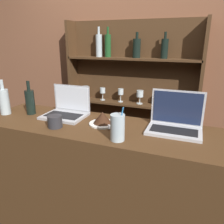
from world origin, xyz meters
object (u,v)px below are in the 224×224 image
at_px(laptop_near, 67,110).
at_px(wine_bottle_dark, 30,102).
at_px(cake_plate, 102,119).
at_px(wine_bottle_clear, 4,101).
at_px(coffee_cup, 55,121).
at_px(laptop_far, 175,122).
at_px(water_glass, 118,127).

height_order(laptop_near, wine_bottle_dark, wine_bottle_dark).
bearing_deg(wine_bottle_dark, cake_plate, -0.74).
relative_size(wine_bottle_clear, wine_bottle_dark, 1.03).
bearing_deg(wine_bottle_clear, wine_bottle_dark, 21.24).
bearing_deg(wine_bottle_dark, coffee_cup, -26.35).
height_order(laptop_far, water_glass, laptop_far).
bearing_deg(coffee_cup, laptop_far, 17.15).
bearing_deg(laptop_far, water_glass, -137.74).
relative_size(laptop_far, coffee_cup, 3.46).
bearing_deg(wine_bottle_dark, water_glass, -14.49).
xyz_separation_m(wine_bottle_dark, coffee_cup, (0.34, -0.17, -0.06)).
xyz_separation_m(cake_plate, wine_bottle_dark, (-0.61, 0.01, 0.06)).
bearing_deg(laptop_far, coffee_cup, -162.85).
height_order(cake_plate, wine_bottle_dark, wine_bottle_dark).
height_order(laptop_far, cake_plate, laptop_far).
relative_size(cake_plate, wine_bottle_dark, 0.71).
bearing_deg(laptop_far, cake_plate, -171.63).
xyz_separation_m(wine_bottle_clear, coffee_cup, (0.52, -0.10, -0.06)).
height_order(water_glass, wine_bottle_dark, wine_bottle_dark).
bearing_deg(wine_bottle_dark, wine_bottle_clear, -158.76).
xyz_separation_m(laptop_near, wine_bottle_dark, (-0.29, -0.06, 0.05)).
bearing_deg(coffee_cup, water_glass, -4.60).
bearing_deg(laptop_near, cake_plate, -12.32).
relative_size(laptop_near, cake_plate, 1.69).
bearing_deg(coffee_cup, laptop_near, 103.05).
bearing_deg(laptop_near, wine_bottle_dark, -167.51).
xyz_separation_m(water_glass, wine_bottle_clear, (-0.98, 0.13, 0.03)).
bearing_deg(water_glass, wine_bottle_dark, 165.51).
distance_m(laptop_near, laptop_far, 0.80).
bearing_deg(wine_bottle_dark, laptop_near, 12.49).
height_order(cake_plate, coffee_cup, cake_plate).
height_order(laptop_near, wine_bottle_clear, wine_bottle_clear).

